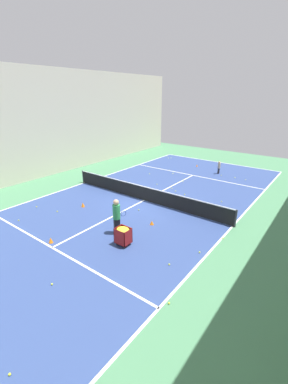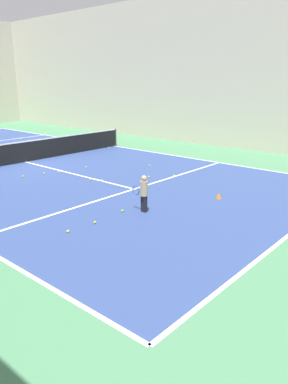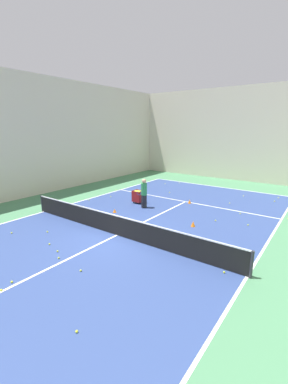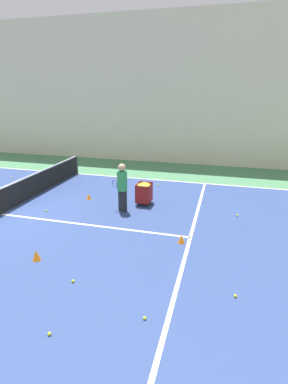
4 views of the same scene
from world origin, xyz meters
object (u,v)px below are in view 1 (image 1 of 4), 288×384
Objects in this scene: player_near_baseline at (219,167)px; training_cone_1 at (83,205)px; training_cone_0 at (51,240)px; coach_at_net at (117,214)px; ball_cart at (123,233)px; tennis_net at (144,193)px.

training_cone_1 is (3.86, 11.58, -0.47)m from player_near_baseline.
training_cone_1 is at bearing -61.26° from training_cone_0.
training_cone_1 is at bearing -13.68° from player_near_baseline.
ball_cart is at bearing -94.25° from coach_at_net.
ball_cart is (-2.37, 4.68, 0.10)m from tennis_net.
coach_at_net reaches higher than player_near_baseline.
coach_at_net is at bearing 4.54° from player_near_baseline.
player_near_baseline reaches higher than ball_cart.
coach_at_net reaches higher than tennis_net.
player_near_baseline is at bearing -97.22° from training_cone_0.
coach_at_net reaches higher than ball_cart.
player_near_baseline is 4.11× the size of training_cone_0.
training_cone_1 reaches higher than training_cone_0.
player_near_baseline reaches higher than tennis_net.
tennis_net reaches higher than training_cone_0.
coach_at_net reaches higher than training_cone_0.
tennis_net is at bearing -127.72° from training_cone_1.
player_near_baseline is 12.67m from coach_at_net.
player_near_baseline is 3.85× the size of training_cone_1.
ball_cart reaches higher than training_cone_0.
tennis_net is 6.60m from training_cone_0.
ball_cart is at bearing 116.81° from tennis_net.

